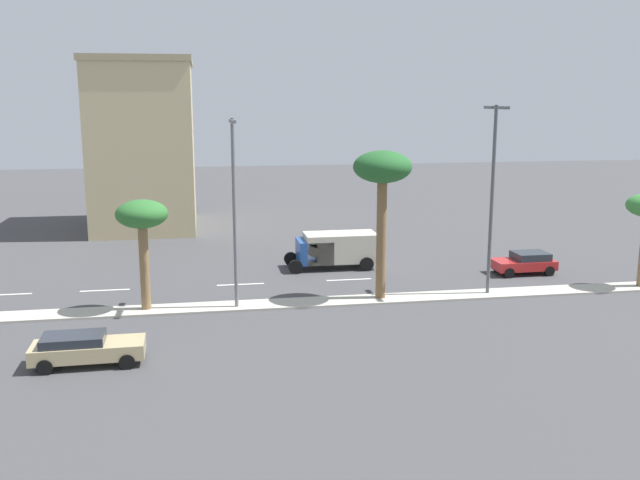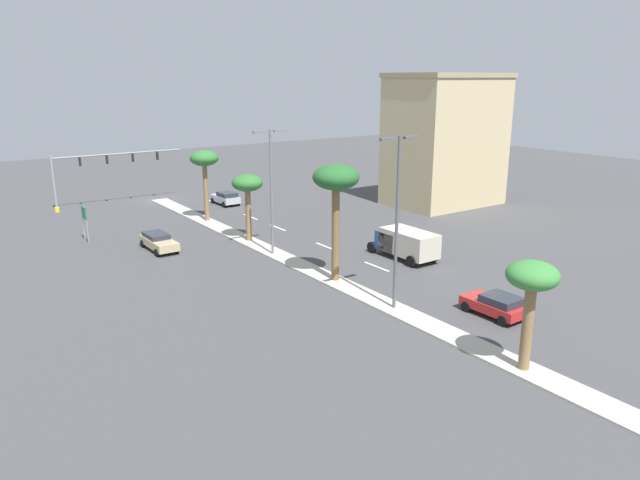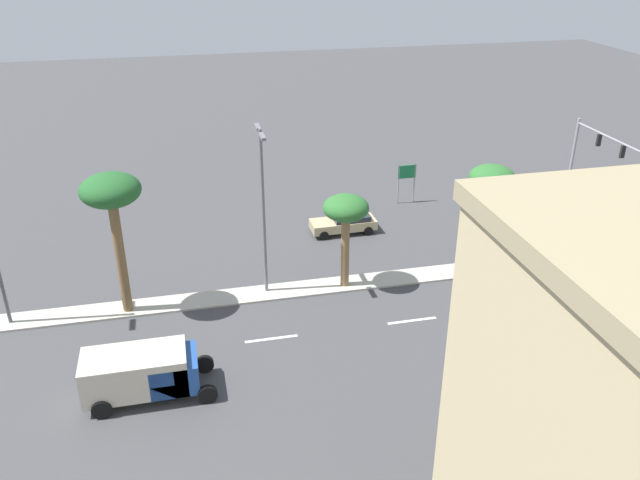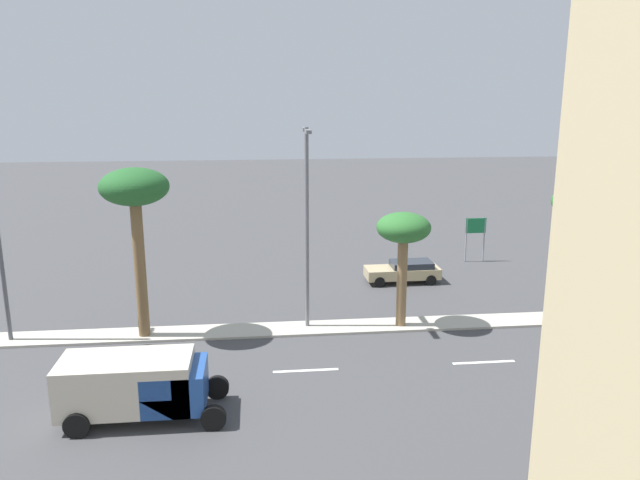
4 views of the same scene
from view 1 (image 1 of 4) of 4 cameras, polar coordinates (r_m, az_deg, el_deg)
ground_plane at (r=38.83m, az=3.97°, el=-4.94°), size 160.00×160.00×0.00m
median_curb at (r=42.05m, az=16.80°, el=-4.04°), size 1.80×86.27×0.12m
lane_stripe_right at (r=43.69m, az=-24.15°, el=-4.07°), size 0.20×2.80×0.01m
lane_stripe_inboard at (r=42.64m, az=-17.07°, el=-3.93°), size 0.20×2.80×0.01m
lane_stripe_far at (r=42.31m, az=-6.47°, el=-3.60°), size 0.20×2.80×0.01m
lane_stripe_mid at (r=43.16m, az=2.36°, el=-3.24°), size 0.20×2.80×0.01m
commercial_building at (r=62.06m, az=-14.11°, el=7.57°), size 12.14×8.57×14.22m
palm_tree_near at (r=36.95m, az=-14.25°, el=1.65°), size 2.66×2.66×5.76m
palm_tree_mid at (r=37.80m, az=5.09°, el=5.35°), size 3.16×3.16×8.09m
street_lamp_near at (r=36.34m, az=-6.99°, el=3.37°), size 2.90×0.24×9.84m
street_lamp_inboard at (r=39.83m, az=13.84°, el=4.30°), size 2.90×0.24×10.47m
sedan_tan_left at (r=31.10m, az=-18.53°, el=-8.32°), size 1.94×4.61×1.33m
sedan_red_leading at (r=46.35m, az=16.31°, el=-1.74°), size 2.08×3.87×1.37m
box_truck at (r=45.82m, az=1.06°, el=-0.70°), size 2.57×5.90×2.31m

